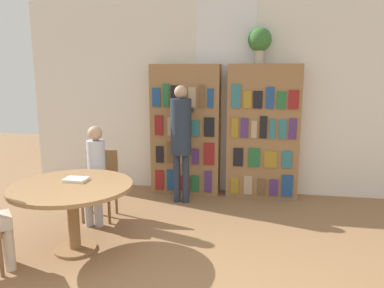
# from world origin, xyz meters

# --- Properties ---
(wall_back) EXTENTS (6.40, 0.07, 3.00)m
(wall_back) POSITION_xyz_m (0.00, 3.54, 1.51)
(wall_back) COLOR silver
(wall_back) RESTS_ON ground_plane
(bookshelf_left) EXTENTS (1.06, 0.34, 1.99)m
(bookshelf_left) POSITION_xyz_m (-0.59, 3.35, 0.99)
(bookshelf_left) COLOR olive
(bookshelf_left) RESTS_ON ground_plane
(bookshelf_right) EXTENTS (1.06, 0.34, 1.99)m
(bookshelf_right) POSITION_xyz_m (0.59, 3.35, 0.99)
(bookshelf_right) COLOR olive
(bookshelf_right) RESTS_ON ground_plane
(flower_vase) EXTENTS (0.34, 0.34, 0.51)m
(flower_vase) POSITION_xyz_m (0.50, 3.35, 2.31)
(flower_vase) COLOR #B7AD9E
(flower_vase) RESTS_ON bookshelf_right
(reading_table) EXTENTS (1.26, 1.26, 0.73)m
(reading_table) POSITION_xyz_m (-1.36, 1.16, 0.62)
(reading_table) COLOR olive
(reading_table) RESTS_ON ground_plane
(chair_left_side) EXTENTS (0.44, 0.44, 0.87)m
(chair_left_side) POSITION_xyz_m (-1.47, 2.13, 0.48)
(chair_left_side) COLOR brown
(chair_left_side) RESTS_ON ground_plane
(seated_reader_left) EXTENTS (0.26, 0.36, 1.22)m
(seated_reader_left) POSITION_xyz_m (-1.45, 1.94, 0.67)
(seated_reader_left) COLOR #B2B7C6
(seated_reader_left) RESTS_ON ground_plane
(librarian_standing) EXTENTS (0.29, 0.56, 1.69)m
(librarian_standing) POSITION_xyz_m (-0.55, 2.85, 1.03)
(librarian_standing) COLOR #232D3D
(librarian_standing) RESTS_ON ground_plane
(open_book_on_table) EXTENTS (0.24, 0.18, 0.03)m
(open_book_on_table) POSITION_xyz_m (-1.38, 1.30, 0.74)
(open_book_on_table) COLOR silver
(open_book_on_table) RESTS_ON reading_table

